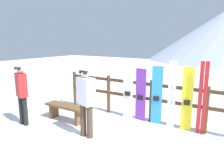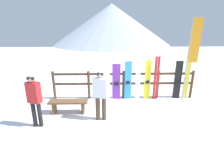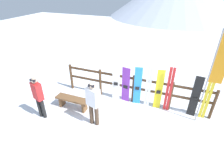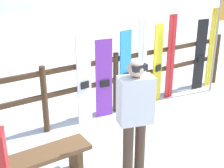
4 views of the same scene
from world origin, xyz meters
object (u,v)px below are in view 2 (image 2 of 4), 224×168
(snowboard_white, at_px, (106,81))
(ski_pair_red, at_px, (156,78))
(person_white, at_px, (101,92))
(ski_pair_yellow, at_px, (187,78))
(rental_flag, at_px, (192,50))
(snowboard_black_stripe, at_px, (178,80))
(bench, at_px, (68,104))
(person_red, at_px, (34,97))
(snowboard_yellow, at_px, (148,80))
(snowboard_blue, at_px, (128,81))
(ski_pair_white, at_px, (138,79))
(snowboard_purple, at_px, (116,82))

(snowboard_white, relative_size, ski_pair_red, 0.91)
(person_white, xyz_separation_m, ski_pair_yellow, (3.35, 1.64, -0.04))
(snowboard_white, bearing_deg, rental_flag, -4.45)
(snowboard_black_stripe, height_order, ski_pair_yellow, ski_pair_yellow)
(bench, distance_m, ski_pair_red, 3.49)
(person_red, relative_size, snowboard_yellow, 1.00)
(ski_pair_yellow, bearing_deg, snowboard_black_stripe, -179.46)
(bench, bearing_deg, snowboard_blue, 28.96)
(snowboard_yellow, relative_size, rental_flag, 0.51)
(ski_pair_white, bearing_deg, bench, -154.90)
(person_red, distance_m, ski_pair_yellow, 5.56)
(bench, bearing_deg, rental_flag, 12.03)
(snowboard_yellow, bearing_deg, snowboard_white, -180.00)
(bench, bearing_deg, ski_pair_white, 25.10)
(snowboard_blue, bearing_deg, snowboard_yellow, 0.00)
(bench, relative_size, snowboard_black_stripe, 0.83)
(person_white, height_order, snowboard_white, person_white)
(person_red, relative_size, ski_pair_red, 0.91)
(bench, relative_size, ski_pair_red, 0.75)
(snowboard_purple, height_order, snowboard_black_stripe, snowboard_black_stripe)
(snowboard_white, height_order, snowboard_blue, snowboard_white)
(snowboard_yellow, relative_size, ski_pair_yellow, 0.90)
(snowboard_blue, bearing_deg, snowboard_purple, -179.99)
(person_white, bearing_deg, bench, 157.67)
(snowboard_blue, distance_m, rental_flag, 2.58)
(snowboard_white, distance_m, ski_pair_white, 1.25)
(person_white, relative_size, ski_pair_white, 0.94)
(snowboard_blue, height_order, ski_pair_white, ski_pair_white)
(bench, relative_size, snowboard_blue, 0.84)
(snowboard_yellow, bearing_deg, person_white, -137.68)
(ski_pair_white, relative_size, rental_flag, 0.55)
(snowboard_black_stripe, relative_size, rental_flag, 0.50)
(rental_flag, bearing_deg, person_red, -161.28)
(person_white, xyz_separation_m, snowboard_white, (0.16, 1.63, -0.14))
(snowboard_white, height_order, snowboard_black_stripe, snowboard_white)
(snowboard_blue, xyz_separation_m, rental_flag, (2.26, -0.24, 1.23))
(person_white, relative_size, ski_pair_red, 0.92)
(person_red, relative_size, ski_pair_yellow, 0.90)
(snowboard_white, distance_m, snowboard_black_stripe, 2.84)
(snowboard_yellow, bearing_deg, snowboard_purple, -179.99)
(person_red, xyz_separation_m, snowboard_black_stripe, (4.84, 1.98, -0.16))
(rental_flag, bearing_deg, snowboard_blue, 173.88)
(snowboard_purple, xyz_separation_m, ski_pair_yellow, (2.80, 0.00, 0.16))
(person_red, distance_m, snowboard_white, 2.82)
(person_red, relative_size, snowboard_blue, 1.02)
(person_red, xyz_separation_m, snowboard_yellow, (3.64, 1.98, -0.14))
(snowboard_black_stripe, distance_m, ski_pair_yellow, 0.37)
(snowboard_blue, relative_size, ski_pair_yellow, 0.88)
(bench, relative_size, ski_pair_yellow, 0.74)
(snowboard_black_stripe, bearing_deg, person_red, -157.78)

